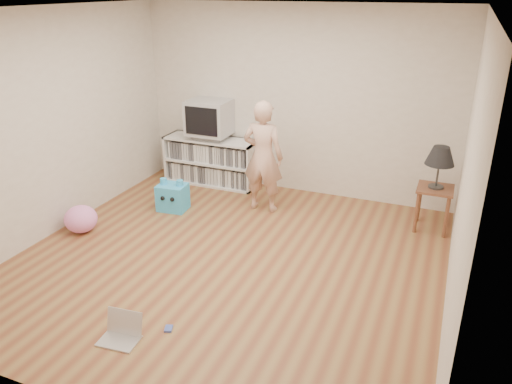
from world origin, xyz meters
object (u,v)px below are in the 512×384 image
object	(u,v)px
media_unit	(212,160)
laptop	(122,332)
side_table	(434,198)
plush_pink	(81,219)
table_lamp	(440,157)
person	(263,157)
plush_blue	(173,197)
dvd_deck	(210,136)
crt_tv	(210,117)

from	to	relation	value
media_unit	laptop	distance (m)	3.69
side_table	plush_pink	distance (m)	4.30
table_lamp	plush_pink	size ratio (longest dim) A/B	1.31
media_unit	person	world-z (taller)	person
laptop	plush_blue	xyz separation A→B (m)	(-0.97, 2.46, 0.12)
laptop	plush_blue	world-z (taller)	plush_blue
media_unit	dvd_deck	distance (m)	0.39
media_unit	crt_tv	size ratio (longest dim) A/B	2.33
media_unit	laptop	size ratio (longest dim) A/B	3.95
table_lamp	plush_blue	xyz separation A→B (m)	(-3.24, -0.71, -0.76)
crt_tv	dvd_deck	bearing A→B (deg)	90.00
side_table	plush_pink	bearing A→B (deg)	-156.72
table_lamp	laptop	distance (m)	4.00
dvd_deck	table_lamp	size ratio (longest dim) A/B	0.87
side_table	crt_tv	bearing A→B (deg)	173.49
dvd_deck	laptop	world-z (taller)	dvd_deck
side_table	plush_blue	world-z (taller)	side_table
table_lamp	plush_blue	distance (m)	3.41
laptop	person	bearing A→B (deg)	81.85
side_table	laptop	bearing A→B (deg)	-125.67
media_unit	table_lamp	distance (m)	3.29
plush_pink	plush_blue	bearing A→B (deg)	54.71
crt_tv	plush_blue	distance (m)	1.36
media_unit	plush_pink	size ratio (longest dim) A/B	3.57
dvd_deck	plush_blue	bearing A→B (deg)	-91.69
crt_tv	person	distance (m)	1.26
person	side_table	bearing A→B (deg)	-175.07
dvd_deck	person	bearing A→B (deg)	-29.36
crt_tv	laptop	distance (m)	3.78
media_unit	laptop	xyz separation A→B (m)	(0.94, -3.55, -0.29)
crt_tv	side_table	size ratio (longest dim) A/B	1.09
crt_tv	person	world-z (taller)	person
side_table	person	distance (m)	2.17
laptop	plush_blue	bearing A→B (deg)	106.09
media_unit	plush_pink	distance (m)	2.21
dvd_deck	media_unit	bearing A→B (deg)	90.00
person	plush_pink	world-z (taller)	person
plush_pink	person	bearing A→B (deg)	39.00
dvd_deck	side_table	distance (m)	3.25
laptop	dvd_deck	bearing A→B (deg)	99.38
crt_tv	laptop	bearing A→B (deg)	-75.11
person	plush_blue	xyz separation A→B (m)	(-1.11, -0.48, -0.56)
media_unit	person	size ratio (longest dim) A/B	0.95
dvd_deck	plush_pink	bearing A→B (deg)	-109.43
dvd_deck	side_table	size ratio (longest dim) A/B	0.82
laptop	table_lamp	bearing A→B (deg)	48.84
side_table	plush_pink	size ratio (longest dim) A/B	1.40
side_table	dvd_deck	bearing A→B (deg)	173.43
table_lamp	laptop	world-z (taller)	table_lamp
laptop	plush_blue	distance (m)	2.64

